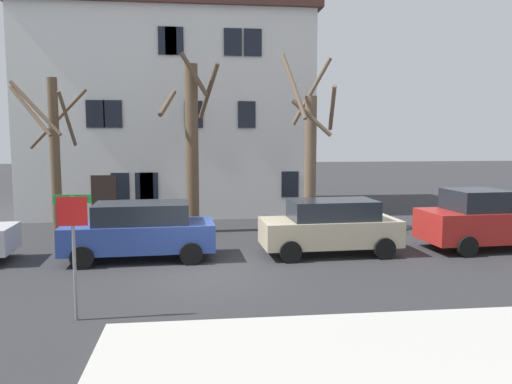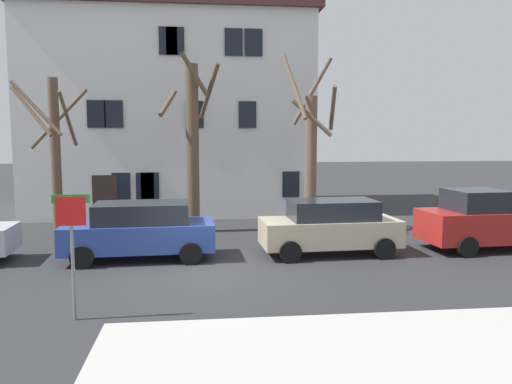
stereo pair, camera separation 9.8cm
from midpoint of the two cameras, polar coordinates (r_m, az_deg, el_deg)
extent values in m
plane|color=#2D2D30|center=(14.29, -5.23, -9.23)|extent=(120.00, 120.00, 0.00)
cube|color=white|center=(27.05, -9.24, 8.31)|extent=(13.55, 7.90, 9.60)
cube|color=#4C2D28|center=(27.88, -9.47, 20.44)|extent=(14.05, 8.40, 2.13)
cube|color=#2D231E|center=(23.54, -16.56, -0.71)|extent=(1.10, 0.12, 2.10)
cube|color=black|center=(23.37, -14.89, 0.65)|extent=(0.80, 0.08, 1.20)
cube|color=black|center=(23.24, -12.31, 0.68)|extent=(0.80, 0.08, 1.20)
cube|color=black|center=(23.22, -11.78, 0.69)|extent=(0.80, 0.08, 1.20)
cube|color=black|center=(23.51, 4.07, 0.88)|extent=(0.80, 0.08, 1.20)
cube|color=black|center=(23.45, -17.49, 8.42)|extent=(0.80, 0.08, 1.20)
cube|color=black|center=(23.32, -15.66, 8.49)|extent=(0.80, 0.08, 1.20)
cube|color=black|center=(23.03, -6.83, 8.70)|extent=(0.80, 0.08, 1.20)
cube|color=black|center=(23.14, -0.85, 8.74)|extent=(0.80, 0.08, 1.20)
cube|color=black|center=(23.42, -9.78, 16.50)|extent=(0.80, 0.08, 1.20)
cube|color=black|center=(23.40, -9.01, 16.52)|extent=(0.80, 0.08, 1.20)
cube|color=black|center=(23.44, -2.42, 16.58)|extent=(0.80, 0.08, 1.20)
cube|color=black|center=(23.52, -0.16, 16.55)|extent=(0.80, 0.08, 1.20)
cylinder|color=brown|center=(19.80, -21.55, 3.38)|extent=(0.36, 0.36, 5.92)
cylinder|color=brown|center=(19.05, -23.49, 8.70)|extent=(1.90, 0.84, 1.92)
cylinder|color=brown|center=(19.54, -20.36, 7.74)|extent=(0.42, 1.17, 1.95)
cylinder|color=brown|center=(19.20, -23.97, 8.38)|extent=(1.71, 1.24, 1.79)
cylinder|color=brown|center=(20.82, -21.22, 7.73)|extent=(2.18, 0.32, 2.32)
cylinder|color=brown|center=(20.13, -7.05, 4.81)|extent=(0.51, 0.51, 6.62)
cylinder|color=brown|center=(19.79, -6.85, 13.11)|extent=(1.14, 0.44, 1.64)
cylinder|color=brown|center=(20.54, -5.17, 11.26)|extent=(0.88, 1.59, 2.12)
cylinder|color=brown|center=(20.43, -9.78, 9.89)|extent=(0.65, 1.99, 1.17)
cylinder|color=brown|center=(20.00, 6.34, 3.03)|extent=(0.47, 0.47, 5.38)
cylinder|color=brown|center=(20.05, 8.81, 9.35)|extent=(0.48, 1.77, 1.68)
cylinder|color=brown|center=(19.26, 6.51, 8.30)|extent=(1.56, 0.43, 1.42)
cylinder|color=brown|center=(20.77, 6.50, 11.21)|extent=(1.59, 0.56, 2.69)
cylinder|color=brown|center=(19.61, 4.46, 11.90)|extent=(0.82, 1.69, 2.63)
cube|color=#2D4799|center=(16.16, -12.89, -4.85)|extent=(4.67, 2.08, 0.84)
cube|color=#1E232B|center=(16.03, -12.63, -2.30)|extent=(2.92, 1.78, 0.62)
cylinder|color=black|center=(15.52, -18.91, -7.00)|extent=(0.69, 0.25, 0.68)
cylinder|color=black|center=(17.34, -17.83, -5.58)|extent=(0.69, 0.25, 0.68)
cylinder|color=black|center=(15.28, -7.20, -6.91)|extent=(0.69, 0.25, 0.68)
cylinder|color=black|center=(17.13, -7.39, -5.47)|extent=(0.69, 0.25, 0.68)
cube|color=#C6B793|center=(16.56, 8.46, -4.48)|extent=(4.48, 1.99, 0.84)
cube|color=#1E232B|center=(16.47, 8.80, -1.98)|extent=(2.80, 1.71, 0.62)
cylinder|color=black|center=(15.40, 4.06, -6.77)|extent=(0.69, 0.25, 0.68)
cylinder|color=black|center=(17.14, 2.72, -5.42)|extent=(0.69, 0.25, 0.68)
cylinder|color=black|center=(16.32, 14.46, -6.21)|extent=(0.69, 0.25, 0.68)
cylinder|color=black|center=(17.97, 12.18, -5.01)|extent=(0.69, 0.25, 0.68)
cube|color=#AD231E|center=(19.16, 26.15, -3.32)|extent=(5.62, 2.28, 1.02)
cube|color=#1E232B|center=(18.48, 23.79, -0.85)|extent=(1.86, 1.82, 0.70)
cylinder|color=black|center=(17.41, 22.94, -5.74)|extent=(0.69, 0.26, 0.68)
cylinder|color=black|center=(19.05, 19.76, -4.60)|extent=(0.69, 0.26, 0.68)
cylinder|color=slate|center=(11.15, -19.77, -7.14)|extent=(0.07, 0.07, 2.60)
cube|color=red|center=(10.95, -19.99, -2.05)|extent=(0.60, 0.03, 0.60)
cube|color=#1E8C38|center=(10.96, -19.99, -0.73)|extent=(0.76, 0.02, 0.18)
torus|color=black|center=(20.30, -14.38, -3.72)|extent=(0.70, 0.24, 0.71)
torus|color=black|center=(20.74, -17.02, -3.59)|extent=(0.70, 0.24, 0.71)
cylinder|color=#1E4C8C|center=(20.48, -15.73, -3.05)|extent=(0.97, 0.32, 0.19)
cylinder|color=#1E4C8C|center=(20.53, -16.26, -2.39)|extent=(0.10, 0.06, 0.45)
camera|label=1|loc=(0.05, -89.84, 0.02)|focal=35.38mm
camera|label=2|loc=(0.05, 90.16, -0.02)|focal=35.38mm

